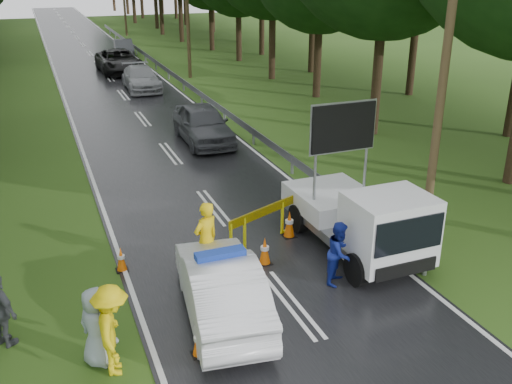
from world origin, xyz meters
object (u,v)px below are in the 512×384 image
queue_car_first (203,124)px  queue_car_third (119,61)px  barrier (264,216)px  queue_car_fourth (124,48)px  queue_car_second (141,78)px  work_truck (362,218)px  civilian (340,253)px  officer (206,240)px  police_sedan (221,287)px

queue_car_first → queue_car_third: queue_car_first is taller
barrier → queue_car_first: (1.17, 9.99, 0.00)m
queue_car_fourth → queue_car_third: bearing=-97.3°
queue_car_second → queue_car_first: bearing=-86.5°
work_truck → civilian: 1.70m
officer → queue_car_second: (2.77, 23.22, -0.28)m
queue_car_first → queue_car_fourth: bearing=89.3°
police_sedan → work_truck: work_truck is taller
barrier → queue_car_second: (0.76, 22.08, -0.12)m
police_sedan → barrier: bearing=-119.6°
officer → queue_car_fourth: (4.02, 37.56, -0.32)m
barrier → civilian: civilian is taller
work_truck → officer: bearing=173.5°
police_sedan → queue_car_first: size_ratio=0.95×
work_truck → queue_car_fourth: 37.96m
work_truck → queue_car_first: (-1.02, 11.53, -0.22)m
civilian → queue_car_fourth: civilian is taller
barrier → queue_car_fourth: (2.01, 36.42, -0.15)m
civilian → queue_car_third: 31.18m
officer → civilian: officer is taller
work_truck → queue_car_first: 11.57m
work_truck → barrier: (-2.19, 1.54, -0.23)m
barrier → civilian: bearing=-95.0°
queue_car_fourth → police_sedan: bearing=-91.8°
officer → queue_car_third: (2.41, 29.68, -0.17)m
queue_car_second → queue_car_fourth: bearing=86.6°
queue_car_second → queue_car_fourth: (1.25, 14.34, -0.03)m
barrier → officer: bearing=-174.7°
civilian → queue_car_second: civilian is taller
work_truck → queue_car_second: (-1.43, 23.62, -0.34)m
work_truck → officer: work_truck is taller
officer → civilian: (2.92, -1.50, -0.19)m
police_sedan → work_truck: (4.41, 1.42, 0.31)m
barrier → queue_car_first: bearing=59.2°
police_sedan → queue_car_third: bearing=-87.5°
queue_car_first → officer: bearing=-104.8°
police_sedan → officer: size_ratio=2.32×
work_truck → officer: size_ratio=2.47×
barrier → queue_car_fourth: 36.48m
civilian → queue_car_first: 12.62m
officer → queue_car_third: bearing=-119.4°
civilian → queue_car_fourth: size_ratio=0.39×
queue_car_first → queue_car_third: bearing=93.6°
queue_car_second → queue_car_fourth: 14.39m
queue_car_first → barrier: bearing=-95.5°
police_sedan → queue_car_first: queue_car_first is taller
officer → civilian: 3.29m
police_sedan → queue_car_fourth: 39.61m
barrier → queue_car_third: queue_car_third is taller
barrier → queue_car_third: bearing=65.0°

